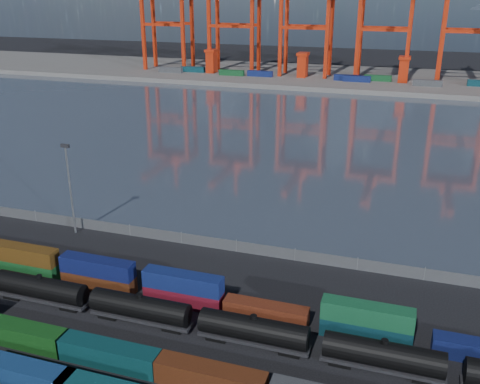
% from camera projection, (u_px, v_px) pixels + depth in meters
% --- Properties ---
extents(ground, '(700.00, 700.00, 0.00)m').
position_uv_depth(ground, '(163.00, 353.00, 64.86)').
color(ground, black).
rests_on(ground, ground).
extents(harbor_water, '(700.00, 700.00, 0.00)m').
position_uv_depth(harbor_water, '(319.00, 137.00, 157.96)').
color(harbor_water, '#333D4B').
rests_on(harbor_water, ground).
extents(far_quay, '(700.00, 70.00, 2.00)m').
position_uv_depth(far_quay, '(359.00, 79.00, 250.71)').
color(far_quay, '#514F4C').
rests_on(far_quay, ground).
extents(container_row_mid, '(141.49, 2.57, 5.48)m').
position_uv_depth(container_row_mid, '(99.00, 349.00, 62.74)').
color(container_row_mid, '#3B3E40').
rests_on(container_row_mid, ground).
extents(container_row_north, '(139.88, 2.32, 4.94)m').
position_uv_depth(container_row_north, '(167.00, 289.00, 74.75)').
color(container_row_north, '#0F1B4F').
rests_on(container_row_north, ground).
extents(tanker_string, '(122.64, 3.04, 4.35)m').
position_uv_depth(tanker_string, '(316.00, 343.00, 63.30)').
color(tanker_string, black).
rests_on(tanker_string, ground).
extents(waterfront_fence, '(160.12, 0.12, 2.20)m').
position_uv_depth(waterfront_fence, '(236.00, 246.00, 89.33)').
color(waterfront_fence, '#595B5E').
rests_on(waterfront_fence, ground).
extents(yard_light_mast, '(1.60, 0.40, 16.60)m').
position_uv_depth(yard_light_mast, '(70.00, 184.00, 93.24)').
color(yard_light_mast, slate).
rests_on(yard_light_mast, ground).
extents(quay_containers, '(172.58, 10.99, 2.60)m').
position_uv_depth(quay_containers, '(331.00, 77.00, 240.17)').
color(quay_containers, navy).
rests_on(quay_containers, far_quay).
extents(straddle_carriers, '(140.00, 7.00, 11.10)m').
position_uv_depth(straddle_carriers, '(352.00, 66.00, 240.11)').
color(straddle_carriers, red).
rests_on(straddle_carriers, far_quay).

